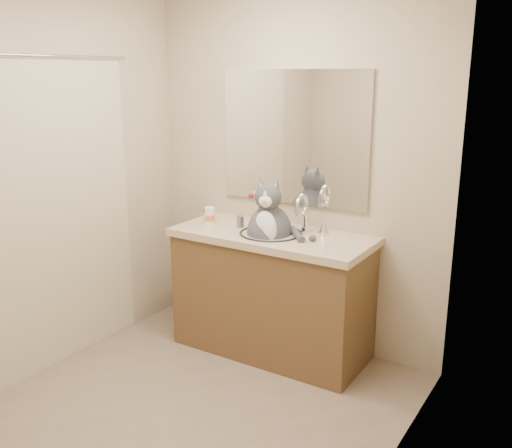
{
  "coord_description": "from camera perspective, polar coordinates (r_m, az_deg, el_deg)",
  "views": [
    {
      "loc": [
        1.84,
        -2.16,
        1.88
      ],
      "look_at": [
        0.07,
        0.65,
        0.99
      ],
      "focal_mm": 40.0,
      "sensor_mm": 36.0,
      "label": 1
    }
  ],
  "objects": [
    {
      "name": "pill_bottle_redcap",
      "position": [
        4.01,
        -4.86,
        0.79
      ],
      "size": [
        0.08,
        0.08,
        0.1
      ],
      "rotation": [
        0.0,
        0.0,
        -0.42
      ],
      "color": "white",
      "rests_on": "vanity"
    },
    {
      "name": "grey_canister",
      "position": [
        3.9,
        -1.59,
        0.26
      ],
      "size": [
        0.06,
        0.06,
        0.08
      ],
      "rotation": [
        0.0,
        0.0,
        -0.25
      ],
      "color": "slate",
      "rests_on": "vanity"
    },
    {
      "name": "cat",
      "position": [
        3.74,
        1.35,
        -0.56
      ],
      "size": [
        0.49,
        0.4,
        0.59
      ],
      "rotation": [
        0.0,
        0.0,
        0.29
      ],
      "color": "#4A4B50",
      "rests_on": "vanity"
    },
    {
      "name": "mirror",
      "position": [
        3.89,
        3.76,
        8.58
      ],
      "size": [
        1.1,
        0.02,
        0.9
      ],
      "primitive_type": "cube",
      "color": "white",
      "rests_on": "room"
    },
    {
      "name": "shower_curtain",
      "position": [
        3.77,
        -19.23,
        1.1
      ],
      "size": [
        0.02,
        1.3,
        1.93
      ],
      "color": "beige",
      "rests_on": "ground"
    },
    {
      "name": "pill_bottle_orange",
      "position": [
        3.97,
        -4.63,
        0.77
      ],
      "size": [
        0.09,
        0.09,
        0.12
      ],
      "rotation": [
        0.0,
        0.0,
        0.33
      ],
      "color": "white",
      "rests_on": "vanity"
    },
    {
      "name": "vanity",
      "position": [
        3.9,
        1.6,
        -6.64
      ],
      "size": [
        1.34,
        0.59,
        1.12
      ],
      "color": "brown",
      "rests_on": "ground"
    },
    {
      "name": "room",
      "position": [
        2.92,
        -7.99,
        1.37
      ],
      "size": [
        2.22,
        2.52,
        2.42
      ],
      "color": "#836D5A",
      "rests_on": "ground"
    }
  ]
}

